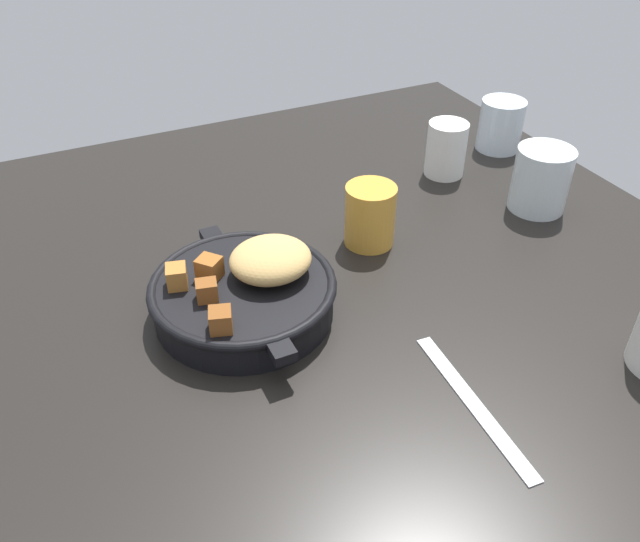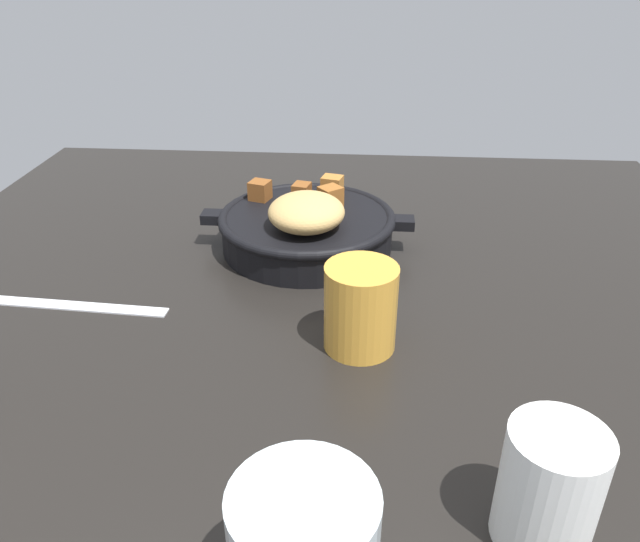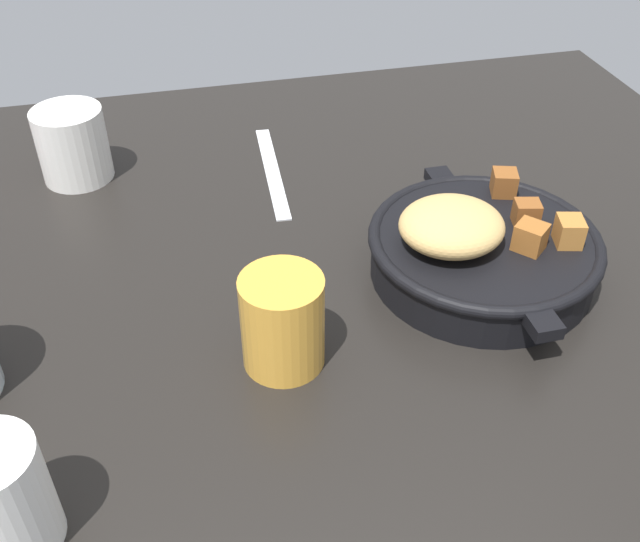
{
  "view_description": "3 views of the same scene",
  "coord_description": "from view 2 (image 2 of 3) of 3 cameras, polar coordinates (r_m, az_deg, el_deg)",
  "views": [
    {
      "loc": [
        57.92,
        -28.99,
        48.43
      ],
      "look_at": [
        4.67,
        -3.77,
        4.6
      ],
      "focal_mm": 36.29,
      "sensor_mm": 36.0,
      "label": 1
    },
    {
      "loc": [
        -4.02,
        54.83,
        33.69
      ],
      "look_at": [
        0.07,
        0.67,
        3.92
      ],
      "focal_mm": 34.55,
      "sensor_mm": 36.0,
      "label": 2
    },
    {
      "loc": [
        -46.0,
        14.64,
        42.79
      ],
      "look_at": [
        1.72,
        3.18,
        3.87
      ],
      "focal_mm": 41.05,
      "sensor_mm": 36.0,
      "label": 3
    }
  ],
  "objects": [
    {
      "name": "ground_plane",
      "position": [
        0.65,
        0.11,
        -3.67
      ],
      "size": [
        100.01,
        98.28,
        2.4
      ],
      "primitive_type": "cube",
      "color": "black"
    },
    {
      "name": "cast_iron_skillet",
      "position": [
        0.74,
        -1.21,
        4.22
      ],
      "size": [
        25.52,
        21.25,
        8.15
      ],
      "color": "black",
      "rests_on": "ground_plane"
    },
    {
      "name": "butter_knife",
      "position": [
        0.68,
        -21.89,
        -2.96
      ],
      "size": [
        20.06,
        2.79,
        0.36
      ],
      "primitive_type": "cube",
      "rotation": [
        0.0,
        0.0,
        -0.06
      ],
      "color": "silver",
      "rests_on": "ground_plane"
    },
    {
      "name": "white_creamer_pitcher",
      "position": [
        0.42,
        20.45,
        -18.29
      ],
      "size": [
        6.11,
        6.11,
        8.41
      ],
      "primitive_type": "cylinder",
      "color": "white",
      "rests_on": "ground_plane"
    },
    {
      "name": "juice_glass_amber",
      "position": [
        0.56,
        3.77,
        -3.41
      ],
      "size": [
        6.66,
        6.66,
        8.2
      ],
      "primitive_type": "cylinder",
      "color": "gold",
      "rests_on": "ground_plane"
    }
  ]
}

